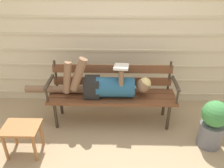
# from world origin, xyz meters

# --- Properties ---
(ground_plane) EXTENTS (12.00, 12.00, 0.00)m
(ground_plane) POSITION_xyz_m (0.00, 0.00, 0.00)
(ground_plane) COLOR tan
(house_siding) EXTENTS (5.11, 0.08, 2.20)m
(house_siding) POSITION_xyz_m (0.00, 0.76, 1.10)
(house_siding) COLOR beige
(house_siding) RESTS_ON ground
(park_bench) EXTENTS (1.71, 0.43, 0.84)m
(park_bench) POSITION_xyz_m (-0.00, 0.23, 0.47)
(park_bench) COLOR brown
(park_bench) RESTS_ON ground
(reclining_person) EXTENTS (1.70, 0.27, 0.58)m
(reclining_person) POSITION_xyz_m (-0.10, 0.16, 0.58)
(reclining_person) COLOR #23567A
(footstool) EXTENTS (0.42, 0.32, 0.39)m
(footstool) POSITION_xyz_m (-1.02, -0.47, 0.31)
(footstool) COLOR #9E6638
(footstool) RESTS_ON ground
(potted_plant) EXTENTS (0.31, 0.31, 0.62)m
(potted_plant) POSITION_xyz_m (1.21, -0.28, 0.33)
(potted_plant) COLOR slate
(potted_plant) RESTS_ON ground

